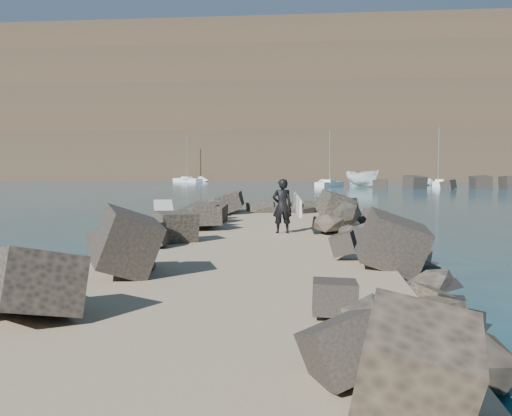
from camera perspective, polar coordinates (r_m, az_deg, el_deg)
The scene contains 13 objects.
ground at distance 15.42m, azimuth 0.39°, elevation -5.31°, with size 800.00×800.00×0.00m, color #0F384C.
jetty at distance 13.41m, azimuth -0.45°, elevation -5.42°, with size 6.00×26.00×0.60m, color #8C7759.
riprap_left at distance 14.48m, azimuth -11.73°, elevation -4.00°, with size 2.60×22.00×1.00m, color black.
riprap_right at distance 13.86m, azimuth 11.82°, elevation -4.36°, with size 2.60×22.00×1.00m, color black.
headland at distance 175.87m, azimuth 8.88°, elevation 8.36°, with size 360.00×140.00×32.00m, color #2D4919.
surfboard_resting at distance 18.15m, azimuth -9.20°, elevation -0.65°, with size 0.60×2.40×0.08m, color beige.
boat_imported at distance 76.35m, azimuth 10.63°, elevation 2.92°, with size 2.23×5.93×2.29m, color white.
surfer_with_board at distance 16.60m, azimuth 2.85°, elevation 0.21°, with size 0.92×1.96×1.59m.
sailboat_b at distance 78.08m, azimuth 7.36°, elevation 2.39°, with size 4.06×6.39×7.80m.
sailboat_d at distance 82.96m, azimuth 17.75°, elevation 2.33°, with size 2.87×7.04×8.31m.
sailboat_f at distance 113.32m, azimuth 21.18°, elevation 2.64°, with size 2.31×6.28×7.51m.
sailboat_e at distance 104.57m, azimuth -6.88°, elevation 2.79°, with size 6.38×5.84×8.56m.
headland_buildings at distance 170.96m, azimuth 11.44°, elevation 14.53°, with size 137.50×30.50×5.00m.
Camera 1 is at (1.50, -15.15, 2.49)m, focal length 40.00 mm.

